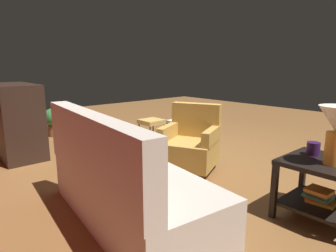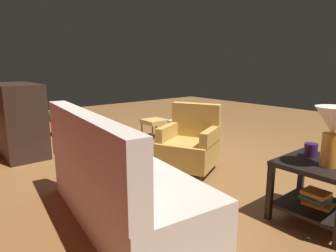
{
  "view_description": "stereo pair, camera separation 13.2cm",
  "coord_description": "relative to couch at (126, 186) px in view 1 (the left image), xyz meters",
  "views": [
    {
      "loc": [
        -3.11,
        3.06,
        1.38
      ],
      "look_at": [
        -0.18,
        0.46,
        0.55
      ],
      "focal_mm": 31.22,
      "sensor_mm": 36.0,
      "label": 1
    },
    {
      "loc": [
        -3.2,
        2.96,
        1.38
      ],
      "look_at": [
        -0.18,
        0.46,
        0.55
      ],
      "focal_mm": 31.22,
      "sensor_mm": 36.0,
      "label": 2
    }
  ],
  "objects": [
    {
      "name": "ground",
      "position": [
        1.05,
        -1.74,
        -0.33
      ],
      "size": [
        12.0,
        12.0,
        0.0
      ],
      "primitive_type": "plane",
      "color": "brown"
    },
    {
      "name": "couch",
      "position": [
        0.0,
        0.0,
        0.0
      ],
      "size": [
        1.99,
        1.07,
        1.0
      ],
      "color": "beige",
      "rests_on": "ground"
    },
    {
      "name": "armchair",
      "position": [
        0.5,
        -1.34,
        0.04
      ],
      "size": [
        0.89,
        0.9,
        0.87
      ],
      "color": "#B78C3F",
      "rests_on": "ground"
    },
    {
      "name": "side_table",
      "position": [
        -1.14,
        -1.32,
        0.04
      ],
      "size": [
        0.64,
        0.64,
        0.55
      ],
      "color": "black",
      "rests_on": "ground"
    },
    {
      "name": "table_lamp",
      "position": [
        -1.22,
        -1.27,
        0.56
      ],
      "size": [
        0.3,
        0.3,
        0.5
      ],
      "color": "orange",
      "rests_on": "side_table"
    },
    {
      "name": "small_vase",
      "position": [
        -1.0,
        -1.42,
        0.28
      ],
      "size": [
        0.12,
        0.12,
        0.12
      ],
      "primitive_type": "cylinder",
      "color": "#33194C",
      "rests_on": "side_table"
    },
    {
      "name": "book_stack_shelf",
      "position": [
        -1.14,
        -1.32,
        -0.11
      ],
      "size": [
        0.27,
        0.21,
        0.13
      ],
      "color": "gold",
      "rests_on": "side_table"
    },
    {
      "name": "laptop_desk",
      "position": [
        1.13,
        -0.54,
        0.1
      ],
      "size": [
        0.56,
        0.44,
        0.48
      ],
      "color": "olive",
      "rests_on": "ground"
    },
    {
      "name": "laptop",
      "position": [
        1.13,
        -0.5,
        0.2
      ],
      "size": [
        0.34,
        0.27,
        0.21
      ],
      "color": "silver",
      "rests_on": "laptop_desk"
    },
    {
      "name": "tv_cabinet",
      "position": [
        2.68,
        0.19,
        0.26
      ],
      "size": [
        1.1,
        0.56,
        1.1
      ],
      "color": "black",
      "rests_on": "ground"
    },
    {
      "name": "television",
      "position": [
        2.68,
        0.21,
        0.33
      ],
      "size": [
        0.64,
        0.41,
        0.48
      ],
      "color": "black",
      "rests_on": "tv_cabinet"
    },
    {
      "name": "wicker_hamper",
      "position": [
        1.28,
        -2.01,
        -0.09
      ],
      "size": [
        0.45,
        0.45,
        0.48
      ],
      "color": "brown",
      "rests_on": "ground"
    },
    {
      "name": "book_stack_hamper",
      "position": [
        1.28,
        -2.01,
        0.21
      ],
      "size": [
        0.26,
        0.2,
        0.12
      ],
      "color": "red",
      "rests_on": "wicker_hamper"
    },
    {
      "name": "yellow_mug",
      "position": [
        1.29,
        -2.03,
        0.32
      ],
      "size": [
        0.08,
        0.08,
        0.1
      ],
      "primitive_type": "cylinder",
      "color": "#E5D14C",
      "rests_on": "book_stack_hamper"
    },
    {
      "name": "tv_remote",
      "position": [
        1.38,
        -2.09,
        0.17
      ],
      "size": [
        0.08,
        0.17,
        0.02
      ],
      "primitive_type": "cube",
      "rotation": [
        0.0,
        0.0,
        -0.23
      ],
      "color": "#262628",
      "rests_on": "wicker_hamper"
    },
    {
      "name": "ottoman",
      "position": [
        2.2,
        -2.04,
        -0.02
      ],
      "size": [
        0.4,
        0.4,
        0.36
      ],
      "color": "tan",
      "rests_on": "ground"
    },
    {
      "name": "circular_rug",
      "position": [
        1.96,
        -0.93,
        -0.32
      ],
      "size": [
        1.38,
        1.38,
        0.01
      ],
      "primitive_type": "cylinder",
      "color": "beige",
      "rests_on": "ground"
    },
    {
      "name": "pet_bowl_steel",
      "position": [
        3.28,
        -1.93,
        -0.3
      ],
      "size": [
        0.2,
        0.2,
        0.05
      ],
      "primitive_type": "cylinder",
      "color": "silver",
      "rests_on": "ground"
    },
    {
      "name": "pet_bowl_teal",
      "position": [
        3.58,
        -1.92,
        -0.3
      ],
      "size": [
        0.2,
        0.2,
        0.05
      ],
      "primitive_type": "cylinder",
      "color": "teal",
      "rests_on": "ground"
    },
    {
      "name": "potted_plant",
      "position": [
        3.59,
        -0.69,
        0.0
      ],
      "size": [
        0.34,
        0.34,
        0.55
      ],
      "color": "brown",
      "rests_on": "ground"
    }
  ]
}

